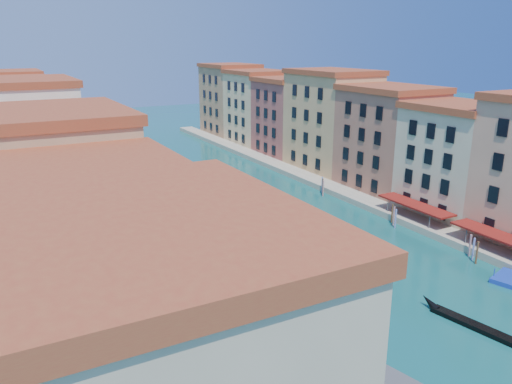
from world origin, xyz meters
TOP-DOWN VIEW (x-y plane):
  - left_bank_palazzos at (-26.00, 64.68)m, footprint 12.80×128.40m
  - right_bank_palazzos at (30.00, 65.00)m, footprint 12.80×128.40m
  - quay at (22.00, 65.00)m, footprint 4.00×140.00m
  - mooring_poles_right at (19.10, 28.80)m, footprint 1.44×54.24m
  - vaporetto_far at (-1.76, 81.16)m, footprint 7.29×18.11m
  - gondola_fore at (6.55, 32.16)m, footprint 2.03×10.49m
  - gondola_right at (6.37, 14.50)m, footprint 3.38×12.57m
  - gondola_far at (4.91, 61.05)m, footprint 8.37×10.90m
  - motorboat_mid at (-4.55, 43.35)m, footprint 5.95×8.09m
  - motorboat_far at (10.01, 78.11)m, footprint 3.50×6.65m

SIDE VIEW (x-z plane):
  - gondola_fore at x=6.55m, z-range -0.69..1.40m
  - gondola_far at x=4.91m, z-range -0.54..1.28m
  - gondola_right at x=6.37m, z-range -0.78..1.74m
  - quay at x=22.00m, z-range 0.00..1.00m
  - motorboat_far at x=10.01m, z-range -0.15..1.17m
  - motorboat_mid at x=-4.55m, z-range -0.18..1.45m
  - vaporetto_far at x=-1.76m, z-range -0.13..2.50m
  - mooring_poles_right at x=19.10m, z-range -0.30..2.90m
  - left_bank_palazzos at x=-26.00m, z-range -0.79..20.21m
  - right_bank_palazzos at x=30.00m, z-range -0.75..20.25m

